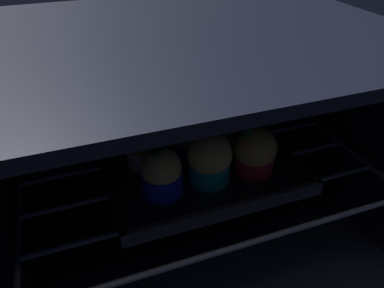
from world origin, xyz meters
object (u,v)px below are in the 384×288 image
baking_tray (192,156)px  muffin_row0_col2 (254,151)px  muffin_row0_col1 (210,160)px  muffin_row1_col0 (145,145)px  muffin_row0_col0 (161,173)px  muffin_row2_col0 (134,124)px  muffin_row2_col2 (218,110)px  muffin_row1_col2 (232,129)px  muffin_row1_col1 (194,139)px  muffin_row2_col1 (178,115)px

baking_tray → muffin_row0_col2: muffin_row0_col2 is taller
muffin_row0_col1 → muffin_row1_col0: muffin_row0_col1 is taller
muffin_row0_col1 → baking_tray: bearing=90.5°
muffin_row0_col0 → muffin_row2_col0: size_ratio=1.02×
muffin_row0_col2 → muffin_row2_col2: muffin_row0_col2 is taller
muffin_row1_col2 → muffin_row2_col2: size_ratio=0.99×
muffin_row1_col1 → muffin_row2_col1: (0.03, 7.93, 0.15)cm
muffin_row2_col0 → muffin_row0_col0: bearing=-88.2°
muffin_row1_col1 → muffin_row2_col2: bearing=44.9°
muffin_row1_col2 → muffin_row2_col0: size_ratio=1.00×
muffin_row0_col1 → muffin_row2_col0: (-7.80, 14.80, -0.61)cm
muffin_row1_col2 → muffin_row2_col1: 10.14cm
muffin_row1_col2 → muffin_row2_col0: bearing=152.8°
muffin_row0_col1 → muffin_row0_col0: bearing=-179.6°
muffin_row0_col0 → muffin_row1_col1: (7.53, 6.87, -0.17)cm
muffin_row0_col2 → muffin_row2_col1: bearing=115.5°
muffin_row0_col1 → muffin_row2_col0: size_ratio=1.08×
baking_tray → muffin_row2_col2: 11.05cm
muffin_row1_col2 → muffin_row2_col0: 16.64cm
baking_tray → muffin_row2_col0: muffin_row2_col0 is taller
muffin_row0_col1 → muffin_row1_col1: size_ratio=1.09×
muffin_row2_col2 → muffin_row2_col1: bearing=175.7°
muffin_row2_col2 → muffin_row1_col2: bearing=-95.0°
muffin_row2_col0 → muffin_row2_col2: bearing=-2.2°
muffin_row1_col2 → muffin_row2_col1: same height
muffin_row1_col1 → muffin_row2_col1: bearing=89.8°
muffin_row2_col0 → muffin_row0_col2: bearing=-44.5°
muffin_row2_col1 → muffin_row1_col2: bearing=-48.2°
muffin_row1_col1 → muffin_row2_col1: size_ratio=0.99×
muffin_row1_col1 → muffin_row2_col0: same height
muffin_row1_col0 → muffin_row2_col2: (15.27, 6.80, -0.14)cm
muffin_row0_col0 → muffin_row0_col1: muffin_row0_col1 is taller
muffin_row0_col0 → muffin_row2_col2: size_ratio=1.01×
muffin_row0_col0 → muffin_row2_col0: (-0.47, 14.85, -0.24)cm
muffin_row1_col1 → muffin_row1_col2: 6.81cm
muffin_row0_col0 → muffin_row0_col2: 14.60cm
muffin_row0_col1 → muffin_row1_col0: 10.65cm
muffin_row0_col0 → muffin_row0_col1: 7.34cm
muffin_row0_col2 → muffin_row2_col0: size_ratio=1.07×
muffin_row1_col0 → muffin_row2_col2: same height
muffin_row1_col2 → baking_tray: bearing=-179.9°
baking_tray → muffin_row1_col0: bearing=178.3°
muffin_row2_col0 → muffin_row1_col2: bearing=-27.2°
baking_tray → muffin_row1_col0: (-7.60, 0.22, 3.87)cm
muffin_row0_col1 → muffin_row1_col1: (0.20, 6.82, -0.54)cm
muffin_row1_col0 → muffin_row1_col2: size_ratio=1.01×
muffin_row2_col1 → muffin_row0_col1: bearing=-90.9°
muffin_row0_col1 → muffin_row2_col2: muffin_row0_col1 is taller
muffin_row0_col0 → muffin_row0_col1: (7.33, 0.05, 0.37)cm
muffin_row1_col1 → muffin_row1_col2: (6.80, 0.37, 0.17)cm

